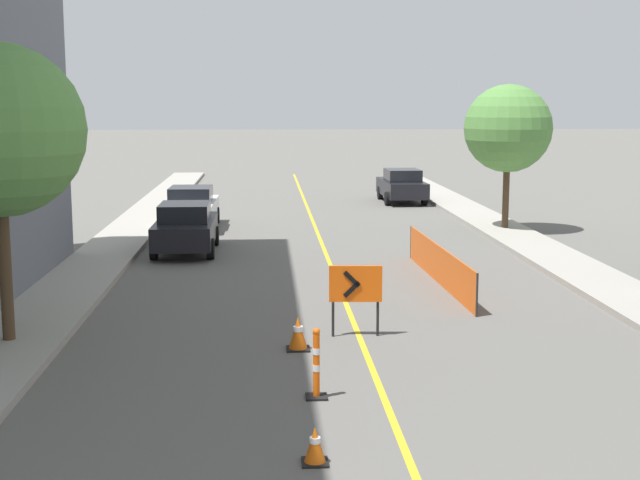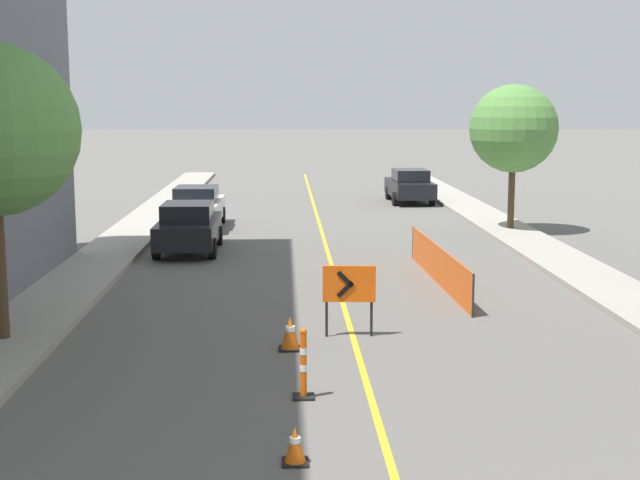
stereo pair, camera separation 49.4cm
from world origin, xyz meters
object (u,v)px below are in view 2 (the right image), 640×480
object	(u,v)px
traffic_cone_second	(295,445)
parked_car_curb_mid	(197,207)
traffic_cone_third	(290,333)
arrow_barricade_primary	(349,287)
parked_car_curb_near	(188,227)
parked_car_curb_far	(410,186)
delineator_post_rear	(303,368)
street_tree_right_near	(514,129)

from	to	relation	value
traffic_cone_second	parked_car_curb_mid	xyz separation A→B (m)	(-3.42, 22.40, 0.55)
traffic_cone_second	traffic_cone_third	distance (m)	5.50
traffic_cone_second	arrow_barricade_primary	xyz separation A→B (m)	(1.19, 6.43, 0.78)
parked_car_curb_mid	parked_car_curb_near	bearing A→B (deg)	-86.59
traffic_cone_third	arrow_barricade_primary	size ratio (longest dim) A/B	0.44
traffic_cone_third	arrow_barricade_primary	bearing A→B (deg)	37.66
parked_car_curb_near	parked_car_curb_far	distance (m)	16.37
delineator_post_rear	traffic_cone_third	bearing A→B (deg)	93.83
delineator_post_rear	parked_car_curb_far	distance (m)	28.52
parked_car_curb_near	street_tree_right_near	distance (m)	12.37
traffic_cone_third	traffic_cone_second	bearing A→B (deg)	-89.80
street_tree_right_near	parked_car_curb_near	bearing A→B (deg)	-161.07
traffic_cone_third	delineator_post_rear	size ratio (longest dim) A/B	0.56
delineator_post_rear	street_tree_right_near	xyz separation A→B (m)	(8.02, 18.18, 3.27)
delineator_post_rear	street_tree_right_near	world-z (taller)	street_tree_right_near
delineator_post_rear	arrow_barricade_primary	xyz separation A→B (m)	(1.02, 3.79, 0.53)
delineator_post_rear	parked_car_curb_near	xyz separation A→B (m)	(-3.34, 14.28, 0.30)
street_tree_right_near	parked_car_curb_mid	bearing A→B (deg)	172.27
parked_car_curb_near	parked_car_curb_mid	size ratio (longest dim) A/B	1.00
arrow_barricade_primary	parked_car_curb_mid	world-z (taller)	parked_car_curb_mid
street_tree_right_near	parked_car_curb_far	bearing A→B (deg)	103.48
arrow_barricade_primary	parked_car_curb_near	bearing A→B (deg)	116.26
arrow_barricade_primary	parked_car_curb_mid	distance (m)	16.62
delineator_post_rear	arrow_barricade_primary	size ratio (longest dim) A/B	0.79
traffic_cone_second	traffic_cone_third	size ratio (longest dim) A/B	0.78
traffic_cone_third	parked_car_curb_far	size ratio (longest dim) A/B	0.15
traffic_cone_second	parked_car_curb_far	world-z (taller)	parked_car_curb_far
parked_car_curb_mid	parked_car_curb_far	bearing A→B (deg)	42.19
traffic_cone_third	parked_car_curb_far	world-z (taller)	parked_car_curb_far
arrow_barricade_primary	parked_car_curb_mid	bearing A→B (deg)	109.83
parked_car_curb_far	street_tree_right_near	size ratio (longest dim) A/B	0.83
traffic_cone_second	parked_car_curb_mid	size ratio (longest dim) A/B	0.12
traffic_cone_second	street_tree_right_near	size ratio (longest dim) A/B	0.10
parked_car_curb_far	street_tree_right_near	bearing A→B (deg)	-78.24
traffic_cone_second	traffic_cone_third	bearing A→B (deg)	90.20
parked_car_curb_near	street_tree_right_near	bearing A→B (deg)	18.99
arrow_barricade_primary	parked_car_curb_near	size ratio (longest dim) A/B	0.34
parked_car_curb_mid	street_tree_right_near	world-z (taller)	street_tree_right_near
delineator_post_rear	parked_car_curb_near	size ratio (longest dim) A/B	0.27
arrow_barricade_primary	parked_car_curb_near	xyz separation A→B (m)	(-4.35, 10.49, -0.23)
delineator_post_rear	parked_car_curb_mid	bearing A→B (deg)	100.30
delineator_post_rear	street_tree_right_near	distance (m)	20.14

